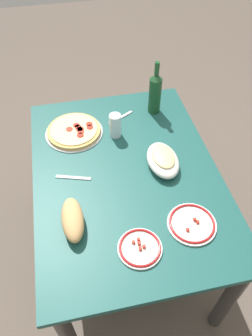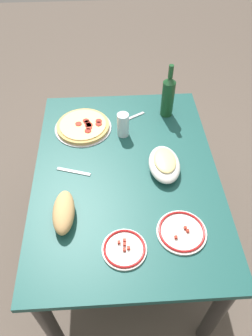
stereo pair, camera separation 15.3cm
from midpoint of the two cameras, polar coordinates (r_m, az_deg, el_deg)
The scene contains 11 objects.
ground_plane at distance 2.16m, azimuth 2.08°, elevation -13.55°, with size 8.00×8.00×0.00m, color brown.
dining_table at distance 1.65m, azimuth 2.66°, elevation -3.64°, with size 1.24×0.89×0.73m.
pepperoni_pizza at distance 1.78m, azimuth -5.18°, elevation 7.31°, with size 0.31×0.31×0.03m.
baked_pasta_dish at distance 1.56m, azimuth 9.65°, elevation 0.66°, with size 0.24×0.15×0.08m.
wine_bottle at distance 1.82m, azimuth 9.95°, elevation 12.46°, with size 0.07×0.07×0.31m.
water_glass at distance 1.70m, azimuth 1.94°, elevation 7.55°, with size 0.06×0.06×0.13m, color silver.
side_plate_near at distance 1.39m, azimuth 13.07°, elevation -11.18°, with size 0.21×0.21×0.02m.
side_plate_far at distance 1.32m, azimuth 3.14°, elevation -14.37°, with size 0.18×0.18×0.02m.
bread_loaf at distance 1.38m, azimuth -7.90°, elevation -7.98°, with size 0.22×0.09×0.08m, color tan.
fork_left at distance 1.56m, azimuth -6.55°, elevation -0.79°, with size 0.17×0.02×0.01m, color #B7B7BC.
fork_right at distance 1.85m, azimuth 3.38°, elevation 8.83°, with size 0.17×0.02×0.01m, color #B7B7BC.
Camera 2 is at (-1.01, 0.06, 1.91)m, focal length 34.26 mm.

